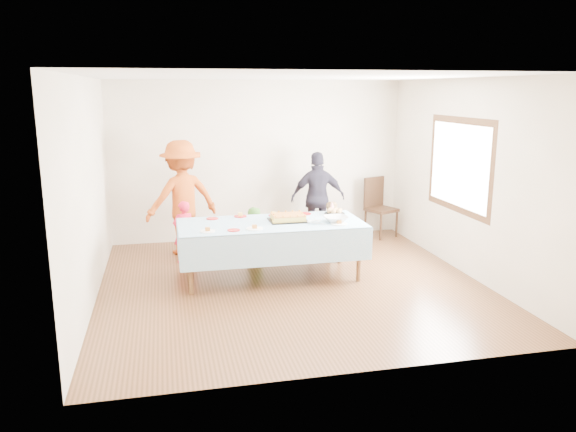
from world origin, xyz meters
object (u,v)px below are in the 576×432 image
Objects in this scene: party_table at (271,226)px; dining_chair at (378,204)px; birthday_cake at (288,218)px; adult_left at (182,198)px.

dining_chair is (2.28, 1.85, -0.15)m from party_table.
dining_chair is at bearing 39.03° from party_table.
dining_chair reaches higher than party_table.
birthday_cake is at bearing -161.48° from dining_chair.
dining_chair is 3.45m from adult_left.
birthday_cake is 2.72m from dining_chair.
birthday_cake is (0.25, 0.05, 0.10)m from party_table.
adult_left reaches higher than birthday_cake.
adult_left is (-1.14, 1.48, 0.17)m from party_table.
dining_chair is 0.58× the size of adult_left.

